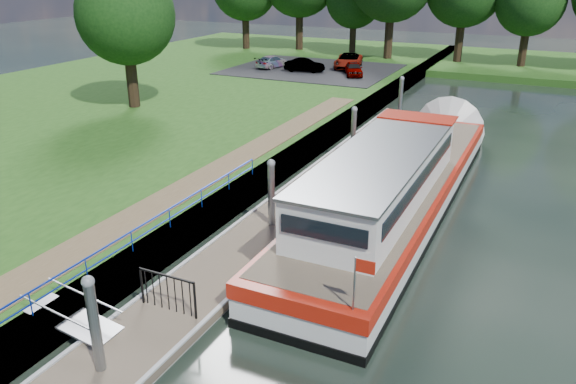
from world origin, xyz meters
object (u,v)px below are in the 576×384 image
at_px(car_b, 304,65).
at_px(car_c, 272,62).
at_px(barge, 400,182).
at_px(car_a, 354,69).
at_px(car_d, 348,61).
at_px(pontoon, 318,189).

relative_size(car_b, car_c, 0.93).
distance_m(barge, car_b, 27.55).
bearing_deg(car_a, car_c, 151.59).
height_order(car_b, car_d, car_d).
xyz_separation_m(pontoon, car_d, (-8.28, 26.74, 1.30)).
distance_m(car_b, car_d, 4.36).
bearing_deg(pontoon, car_c, 121.14).
bearing_deg(car_d, car_b, -143.07).
height_order(car_b, car_c, car_b).
distance_m(car_b, car_c, 3.55).
height_order(barge, car_a, barge).
relative_size(car_a, car_d, 0.71).
height_order(barge, car_c, barge).
distance_m(pontoon, car_d, 28.02).
xyz_separation_m(car_a, car_d, (-1.62, 3.20, 0.08)).
bearing_deg(car_b, car_a, -95.76).
bearing_deg(car_b, barge, -155.14).
xyz_separation_m(pontoon, car_a, (-6.66, 23.54, 1.21)).
distance_m(pontoon, car_b, 25.94).
bearing_deg(barge, car_d, 114.04).
height_order(car_a, car_d, car_d).
bearing_deg(car_a, pontoon, -98.38).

